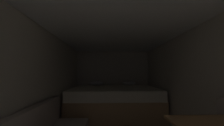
{
  "coord_description": "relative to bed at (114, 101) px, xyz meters",
  "views": [
    {
      "loc": [
        -0.18,
        -0.32,
        1.22
      ],
      "look_at": [
        -0.09,
        2.67,
        1.42
      ],
      "focal_mm": 22.26,
      "sensor_mm": 36.0,
      "label": 1
    }
  ],
  "objects": [
    {
      "name": "ceiling_slab",
      "position": [
        0.0,
        -1.63,
        1.62
      ],
      "size": [
        2.67,
        5.11,
        0.05
      ],
      "primitive_type": "cube",
      "color": "white",
      "rests_on": "wall_left"
    },
    {
      "name": "wall_back",
      "position": [
        0.0,
        0.95,
        0.6
      ],
      "size": [
        2.67,
        0.05,
        1.98
      ],
      "primitive_type": "cube",
      "color": "beige",
      "rests_on": "ground"
    },
    {
      "name": "bed",
      "position": [
        0.0,
        0.0,
        0.0
      ],
      "size": [
        2.45,
        1.77,
        0.92
      ],
      "color": "tan",
      "rests_on": "ground"
    },
    {
      "name": "wall_left",
      "position": [
        -1.31,
        -1.63,
        0.6
      ],
      "size": [
        0.05,
        5.11,
        1.98
      ],
      "primitive_type": "cube",
      "color": "beige",
      "rests_on": "ground"
    },
    {
      "name": "wall_right",
      "position": [
        1.31,
        -1.63,
        0.6
      ],
      "size": [
        0.05,
        5.11,
        1.98
      ],
      "primitive_type": "cube",
      "color": "beige",
      "rests_on": "ground"
    }
  ]
}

